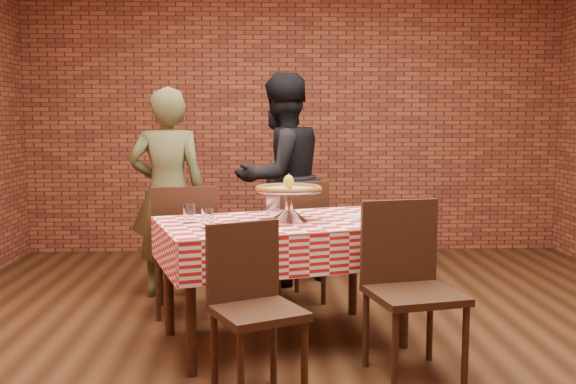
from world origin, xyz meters
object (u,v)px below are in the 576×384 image
(condiment_caddy, at_px, (273,203))
(chair_far_right, at_px, (288,241))
(pizza, at_px, (289,190))
(diner_olive, at_px, (168,193))
(table, at_px, (283,282))
(chair_near_right, at_px, (415,292))
(chair_near_left, at_px, (258,316))
(diner_black, at_px, (281,179))
(water_glass_left, at_px, (207,218))
(pizza_stand, at_px, (289,206))
(water_glass_right, at_px, (189,213))
(chair_far_left, at_px, (186,248))

(condiment_caddy, bearing_deg, chair_far_right, 74.68)
(pizza, xyz_separation_m, diner_olive, (-0.89, 1.10, -0.14))
(table, bearing_deg, chair_near_right, -40.86)
(condiment_caddy, bearing_deg, diner_olive, 134.04)
(chair_near_left, bearing_deg, pizza, 52.52)
(chair_near_right, distance_m, diner_black, 2.19)
(condiment_caddy, distance_m, diner_black, 1.13)
(water_glass_left, bearing_deg, pizza_stand, 27.77)
(table, height_order, diner_black, diner_black)
(pizza, bearing_deg, diner_olive, 129.04)
(chair_near_left, bearing_deg, diner_olive, 84.25)
(chair_far_right, bearing_deg, chair_near_left, 55.07)
(table, relative_size, pizza_stand, 3.48)
(condiment_caddy, xyz_separation_m, diner_black, (0.08, 1.12, 0.06))
(water_glass_right, relative_size, chair_near_left, 0.13)
(pizza_stand, distance_m, chair_far_left, 1.03)
(diner_black, bearing_deg, diner_olive, -13.92)
(condiment_caddy, height_order, diner_olive, diner_olive)
(chair_far_right, bearing_deg, water_glass_left, 37.75)
(table, xyz_separation_m, water_glass_left, (-0.44, -0.25, 0.44))
(water_glass_right, height_order, condiment_caddy, condiment_caddy)
(table, bearing_deg, chair_far_left, 136.17)
(water_glass_left, height_order, water_glass_right, same)
(chair_far_right, relative_size, diner_black, 0.53)
(chair_near_right, xyz_separation_m, diner_olive, (-1.54, 1.69, 0.34))
(chair_near_left, height_order, chair_near_right, chair_near_right)
(pizza, bearing_deg, water_glass_right, -175.51)
(water_glass_right, relative_size, diner_olive, 0.07)
(table, xyz_separation_m, pizza, (0.04, 0.00, 0.57))
(water_glass_right, distance_m, chair_near_left, 1.00)
(condiment_caddy, bearing_deg, pizza, -77.16)
(water_glass_left, bearing_deg, chair_far_left, 104.57)
(condiment_caddy, height_order, diner_black, diner_black)
(chair_near_left, bearing_deg, chair_far_left, 83.51)
(water_glass_left, xyz_separation_m, chair_far_right, (0.51, 1.11, -0.35))
(water_glass_left, distance_m, water_glass_right, 0.24)
(pizza_stand, distance_m, chair_far_right, 0.95)
(chair_far_left, bearing_deg, pizza_stand, 131.67)
(pizza_stand, bearing_deg, chair_near_right, -42.43)
(pizza, xyz_separation_m, chair_far_right, (0.03, 0.87, -0.49))
(chair_near_left, height_order, diner_olive, diner_olive)
(chair_far_left, xyz_separation_m, diner_olive, (-0.19, 0.46, 0.35))
(chair_far_right, bearing_deg, diner_olive, -42.09)
(water_glass_left, relative_size, diner_olive, 0.07)
(pizza_stand, height_order, condiment_caddy, pizza_stand)
(condiment_caddy, xyz_separation_m, chair_near_right, (0.74, -0.92, -0.35))
(table, bearing_deg, chair_far_right, 85.50)
(chair_near_right, bearing_deg, water_glass_right, 143.92)
(table, bearing_deg, chair_near_left, -99.70)
(table, distance_m, chair_far_left, 0.93)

